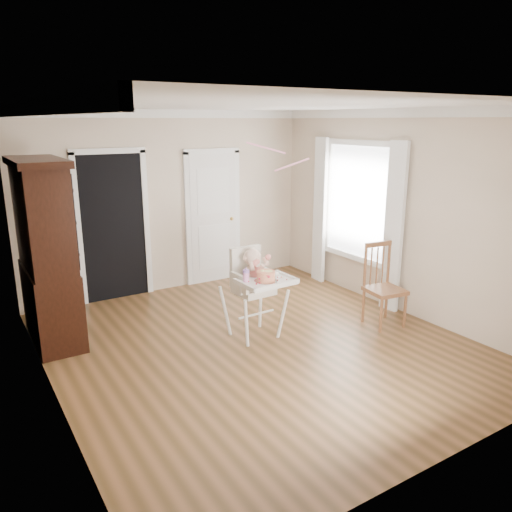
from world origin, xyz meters
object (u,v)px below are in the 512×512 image
dining_chair (384,287)px  china_cabinet (47,253)px  high_chair (254,282)px  sippy_cup (246,275)px  cake (266,276)px

dining_chair → china_cabinet: bearing=162.9°
high_chair → dining_chair: (1.61, -0.54, -0.20)m
sippy_cup → dining_chair: dining_chair is taller
high_chair → dining_chair: bearing=-20.4°
high_chair → sippy_cup: (-0.20, -0.15, 0.16)m
high_chair → china_cabinet: bearing=148.1°
high_chair → cake: 0.30m
dining_chair → cake: bearing=178.4°
high_chair → cake: bearing=-92.2°
cake → dining_chair: (1.61, -0.28, -0.35)m
cake → china_cabinet: 2.54m
high_chair → cake: (-0.00, -0.26, 0.15)m
sippy_cup → china_cabinet: 2.31m
sippy_cup → dining_chair: (1.81, -0.39, -0.36)m
high_chair → china_cabinet: china_cabinet is taller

